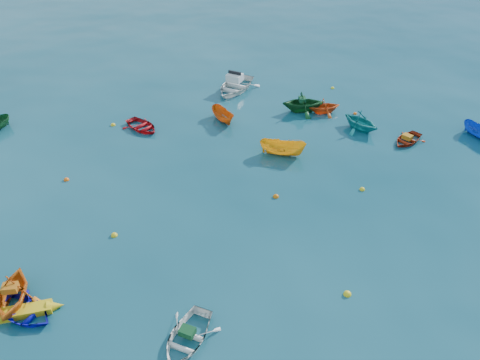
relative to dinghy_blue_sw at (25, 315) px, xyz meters
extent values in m
plane|color=#0A3E4D|center=(11.58, 1.85, 0.00)|extent=(160.00, 160.00, 0.00)
imported|color=#0D0DA2|center=(0.00, 0.00, 0.00)|extent=(3.65, 3.60, 0.62)
imported|color=white|center=(6.67, -3.12, 0.00)|extent=(3.64, 3.81, 0.64)
imported|color=orange|center=(-0.47, 0.78, 0.00)|extent=(2.98, 3.34, 1.59)
imported|color=#F8AC16|center=(15.17, 9.47, 0.00)|extent=(3.26, 2.43, 1.19)
imported|color=teal|center=(21.71, 11.30, 0.00)|extent=(3.47, 3.65, 1.51)
imported|color=#C65812|center=(12.42, 15.03, 0.00)|extent=(1.68, 2.88, 1.05)
imported|color=#114B1E|center=(18.72, 15.00, 0.00)|extent=(3.63, 3.28, 1.67)
imported|color=#A7290D|center=(24.10, 8.86, 0.00)|extent=(3.20, 2.90, 0.54)
imported|color=#0E3FB8|center=(29.28, 8.13, 0.00)|extent=(1.62, 2.85, 1.04)
imported|color=red|center=(6.47, 15.38, 0.00)|extent=(3.37, 3.64, 0.62)
imported|color=#CE4A13|center=(20.21, 14.35, 0.00)|extent=(2.51, 2.18, 1.28)
imported|color=white|center=(14.60, 20.05, 0.00)|extent=(5.50, 5.60, 1.55)
cube|color=#114722|center=(6.73, -3.04, 0.47)|extent=(0.78, 0.75, 0.30)
cube|color=#C76714|center=(-0.46, 0.83, 0.95)|extent=(0.71, 0.57, 0.32)
cube|color=#124927|center=(18.62, 15.02, 1.00)|extent=(0.61, 0.74, 0.32)
cube|color=#C77614|center=(24.01, 8.82, 0.43)|extent=(0.72, 0.79, 0.31)
sphere|color=yellow|center=(14.20, -2.56, 0.00)|extent=(0.37, 0.37, 0.37)
sphere|color=#D4650B|center=(13.32, 5.22, 0.00)|extent=(0.36, 0.36, 0.36)
sphere|color=yellow|center=(4.02, 4.21, 0.00)|extent=(0.36, 0.36, 0.36)
sphere|color=#FF5D0D|center=(1.38, 10.09, 0.00)|extent=(0.33, 0.33, 0.33)
sphere|color=yellow|center=(18.53, 4.57, 0.00)|extent=(0.33, 0.33, 0.33)
sphere|color=#FF5F0D|center=(22.44, 13.53, 0.00)|extent=(0.29, 0.29, 0.29)
sphere|color=yellow|center=(4.44, 16.41, 0.00)|extent=(0.35, 0.35, 0.35)
sphere|color=orange|center=(15.60, 20.18, 0.00)|extent=(0.38, 0.38, 0.38)
sphere|color=#FFF11A|center=(22.66, 18.24, 0.00)|extent=(0.29, 0.29, 0.29)
camera|label=1|loc=(5.80, -15.16, 16.81)|focal=35.00mm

